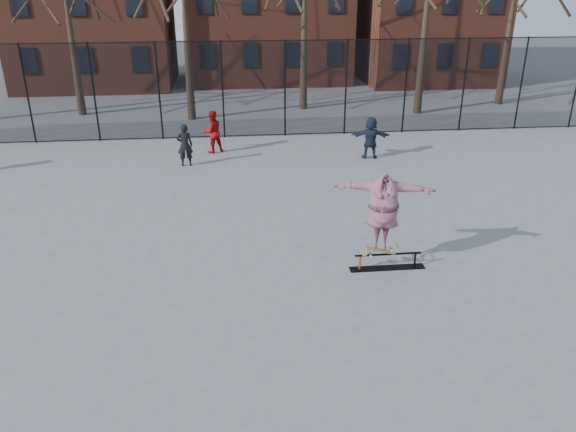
{
  "coord_description": "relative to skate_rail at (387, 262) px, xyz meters",
  "views": [
    {
      "loc": [
        -1.2,
        -10.54,
        6.56
      ],
      "look_at": [
        0.09,
        1.5,
        1.25
      ],
      "focal_mm": 35.0,
      "sensor_mm": 36.0,
      "label": 1
    }
  ],
  "objects": [
    {
      "name": "fence",
      "position": [
        -2.45,
        12.03,
        1.9
      ],
      "size": [
        34.03,
        0.07,
        4.0
      ],
      "color": "black",
      "rests_on": "ground"
    },
    {
      "name": "bystander_black",
      "position": [
        -5.25,
        8.35,
        0.62
      ],
      "size": [
        0.6,
        0.42,
        1.55
      ],
      "primitive_type": "imported",
      "rotation": [
        0.0,
        0.0,
        3.23
      ],
      "color": "black",
      "rests_on": "ground"
    },
    {
      "name": "bystander_red",
      "position": [
        -4.28,
        9.9,
        0.67
      ],
      "size": [
        0.98,
        0.89,
        1.65
      ],
      "primitive_type": "imported",
      "rotation": [
        0.0,
        0.0,
        3.54
      ],
      "color": "#990D0E",
      "rests_on": "ground"
    },
    {
      "name": "skater",
      "position": [
        -0.2,
        0.0,
        1.27
      ],
      "size": [
        2.37,
        1.12,
        1.86
      ],
      "primitive_type": "imported",
      "rotation": [
        0.0,
        0.0,
        -0.23
      ],
      "color": "#75388E",
      "rests_on": "skateboard"
    },
    {
      "name": "ground",
      "position": [
        -2.43,
        -0.97,
        -0.16
      ],
      "size": [
        100.0,
        100.0,
        0.0
      ],
      "primitive_type": "plane",
      "color": "slate"
    },
    {
      "name": "bystander_navy",
      "position": [
        1.65,
        8.55,
        0.64
      ],
      "size": [
        1.52,
        0.7,
        1.58
      ],
      "primitive_type": "imported",
      "rotation": [
        0.0,
        0.0,
        2.98
      ],
      "color": "#1B2436",
      "rests_on": "ground"
    },
    {
      "name": "skate_rail",
      "position": [
        0.0,
        0.0,
        0.0
      ],
      "size": [
        1.82,
        0.28,
        0.4
      ],
      "color": "black",
      "rests_on": "ground"
    },
    {
      "name": "skateboard",
      "position": [
        -0.2,
        0.0,
        0.29
      ],
      "size": [
        0.78,
        0.19,
        0.09
      ],
      "primitive_type": null,
      "color": "#9B6C3E",
      "rests_on": "skate_rail"
    }
  ]
}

